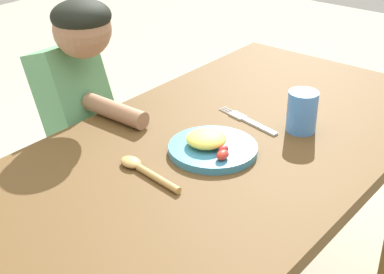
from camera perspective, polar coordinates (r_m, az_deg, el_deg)
dining_table at (r=1.45m, az=2.87°, el=-3.82°), size 1.39×0.72×0.75m
plate at (r=1.36m, az=1.92°, el=-0.92°), size 0.21×0.21×0.05m
fork at (r=1.52m, az=5.64°, el=1.56°), size 0.06×0.20×0.01m
spoon at (r=1.29m, az=-4.87°, el=-3.19°), size 0.05×0.19×0.02m
drinking_cup at (r=1.47m, az=10.79°, el=2.49°), size 0.08×0.08×0.11m
person at (r=1.73m, az=-11.06°, el=-1.95°), size 0.17×0.37×1.05m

